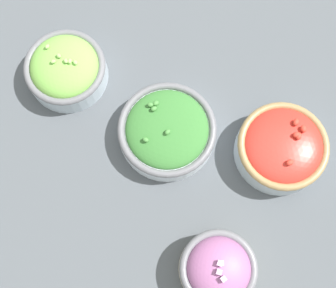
# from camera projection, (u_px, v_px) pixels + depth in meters

# --- Properties ---
(ground_plane) EXTENTS (3.00, 3.00, 0.00)m
(ground_plane) POSITION_uv_depth(u_px,v_px,m) (168.00, 149.00, 0.78)
(ground_plane) COLOR #4C5156
(bowl_broccoli) EXTENTS (0.16, 0.16, 0.06)m
(bowl_broccoli) POSITION_uv_depth(u_px,v_px,m) (167.00, 130.00, 0.76)
(bowl_broccoli) COLOR silver
(bowl_broccoli) RESTS_ON ground_plane
(bowl_red_onion) EXTENTS (0.12, 0.12, 0.08)m
(bowl_red_onion) POSITION_uv_depth(u_px,v_px,m) (218.00, 269.00, 0.69)
(bowl_red_onion) COLOR beige
(bowl_red_onion) RESTS_ON ground_plane
(bowl_cherry_tomatoes) EXTENTS (0.15, 0.15, 0.07)m
(bowl_cherry_tomatoes) POSITION_uv_depth(u_px,v_px,m) (282.00, 148.00, 0.75)
(bowl_cherry_tomatoes) COLOR #B2C1CC
(bowl_cherry_tomatoes) RESTS_ON ground_plane
(bowl_lettuce) EXTENTS (0.14, 0.14, 0.07)m
(bowl_lettuce) POSITION_uv_depth(u_px,v_px,m) (66.00, 69.00, 0.78)
(bowl_lettuce) COLOR #B2C1CC
(bowl_lettuce) RESTS_ON ground_plane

